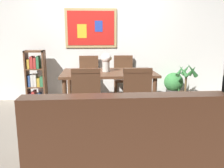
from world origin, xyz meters
TOP-DOWN VIEW (x-y plane):
  - ground_plane at (0.00, 0.00)m, footprint 12.00×12.00m
  - wall_back_with_painting at (-0.00, 1.40)m, footprint 5.20×0.14m
  - dining_table at (0.04, 0.37)m, footprint 1.55×0.91m
  - dining_chair_far_left at (-0.30, 1.15)m, footprint 0.40×0.41m
  - dining_chair_far_right at (0.40, 1.16)m, footprint 0.40×0.41m
  - dining_chair_near_left at (-0.31, -0.41)m, footprint 0.40×0.41m
  - dining_chair_near_right at (0.37, -0.44)m, footprint 0.40×0.41m
  - leather_couch at (0.05, -1.39)m, footprint 1.80×0.84m
  - bookshelf at (-1.32, 1.04)m, footprint 0.36×0.28m
  - potted_ivy at (1.45, 1.18)m, footprint 0.39×0.39m
  - potted_palm at (1.56, 0.81)m, footprint 0.41×0.43m
  - flower_vase at (0.00, 0.38)m, footprint 0.18×0.18m
  - tv_remote at (0.47, 0.18)m, footprint 0.16×0.06m

SIDE VIEW (x-z plane):
  - ground_plane at x=0.00m, z-range 0.00..0.00m
  - potted_palm at x=1.56m, z-range -0.14..0.69m
  - potted_ivy at x=1.45m, z-range 0.02..0.57m
  - leather_couch at x=0.05m, z-range -0.11..0.73m
  - bookshelf at x=-1.32m, z-range -0.02..1.02m
  - dining_chair_far_left at x=-0.30m, z-range 0.08..0.99m
  - dining_chair_far_right at x=0.40m, z-range 0.08..0.99m
  - dining_chair_near_left at x=-0.31m, z-range 0.08..0.99m
  - dining_chair_near_right at x=0.37m, z-range 0.08..0.99m
  - dining_table at x=0.04m, z-range 0.27..0.99m
  - tv_remote at x=0.47m, z-range 0.72..0.75m
  - flower_vase at x=0.00m, z-range 0.75..1.06m
  - wall_back_with_painting at x=0.00m, z-range 0.00..2.60m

